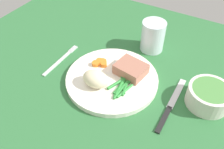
{
  "coord_description": "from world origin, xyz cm",
  "views": [
    {
      "loc": [
        20.44,
        -45.42,
        51.97
      ],
      "look_at": [
        -3.87,
        -2.91,
        4.6
      ],
      "focal_mm": 38.22,
      "sensor_mm": 36.0,
      "label": 1
    }
  ],
  "objects_px": {
    "meat_portion": "(130,69)",
    "salad_bowl": "(209,95)",
    "dinner_plate": "(112,79)",
    "water_glass": "(152,38)",
    "fork": "(61,60)",
    "knife": "(171,105)"
  },
  "relations": [
    {
      "from": "meat_portion",
      "to": "fork",
      "type": "relative_size",
      "value": 0.51
    },
    {
      "from": "knife",
      "to": "water_glass",
      "type": "xyz_separation_m",
      "value": [
        -0.14,
        0.2,
        0.04
      ]
    },
    {
      "from": "dinner_plate",
      "to": "water_glass",
      "type": "xyz_separation_m",
      "value": [
        0.04,
        0.2,
        0.04
      ]
    },
    {
      "from": "dinner_plate",
      "to": "meat_portion",
      "type": "relative_size",
      "value": 3.17
    },
    {
      "from": "meat_portion",
      "to": "knife",
      "type": "xyz_separation_m",
      "value": [
        0.15,
        -0.04,
        -0.03
      ]
    },
    {
      "from": "water_glass",
      "to": "salad_bowl",
      "type": "bearing_deg",
      "value": -33.35
    },
    {
      "from": "salad_bowl",
      "to": "knife",
      "type": "bearing_deg",
      "value": -144.35
    },
    {
      "from": "fork",
      "to": "dinner_plate",
      "type": "bearing_deg",
      "value": 4.24
    },
    {
      "from": "dinner_plate",
      "to": "fork",
      "type": "relative_size",
      "value": 1.61
    },
    {
      "from": "dinner_plate",
      "to": "fork",
      "type": "bearing_deg",
      "value": -179.22
    },
    {
      "from": "meat_portion",
      "to": "knife",
      "type": "distance_m",
      "value": 0.15
    },
    {
      "from": "meat_portion",
      "to": "fork",
      "type": "distance_m",
      "value": 0.23
    },
    {
      "from": "knife",
      "to": "dinner_plate",
      "type": "bearing_deg",
      "value": 176.43
    },
    {
      "from": "fork",
      "to": "salad_bowl",
      "type": "distance_m",
      "value": 0.45
    },
    {
      "from": "salad_bowl",
      "to": "meat_portion",
      "type": "bearing_deg",
      "value": -177.09
    },
    {
      "from": "meat_portion",
      "to": "knife",
      "type": "bearing_deg",
      "value": -17.19
    },
    {
      "from": "fork",
      "to": "salad_bowl",
      "type": "xyz_separation_m",
      "value": [
        0.45,
        0.06,
        0.03
      ]
    },
    {
      "from": "meat_portion",
      "to": "dinner_plate",
      "type": "bearing_deg",
      "value": -130.6
    },
    {
      "from": "water_glass",
      "to": "dinner_plate",
      "type": "bearing_deg",
      "value": -100.52
    },
    {
      "from": "meat_portion",
      "to": "salad_bowl",
      "type": "distance_m",
      "value": 0.22
    },
    {
      "from": "dinner_plate",
      "to": "water_glass",
      "type": "relative_size",
      "value": 2.64
    },
    {
      "from": "meat_portion",
      "to": "knife",
      "type": "height_order",
      "value": "meat_portion"
    }
  ]
}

